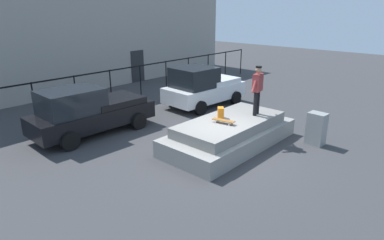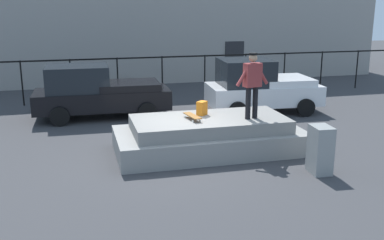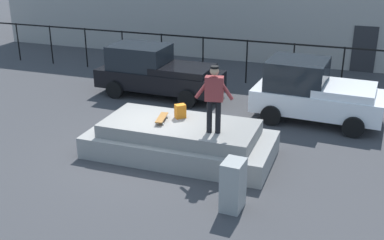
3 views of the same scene
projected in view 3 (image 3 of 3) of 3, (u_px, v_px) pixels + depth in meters
The scene contains 9 objects.
ground_plane at pixel (151, 152), 13.35m from camera, with size 60.00×60.00×0.00m, color #38383A.
concrete_ledge at pixel (180, 140), 13.05m from camera, with size 5.04×2.37×0.94m.
skateboarder at pixel (214, 95), 11.85m from camera, with size 0.97×0.32×1.75m.
skateboard at pixel (162, 118), 12.92m from camera, with size 0.33×0.80×0.12m.
backpack at pixel (180, 111), 13.13m from camera, with size 0.28×0.20×0.38m, color orange.
car_black_pickup_near at pixel (156, 71), 17.72m from camera, with size 4.68×2.07×1.85m.
car_white_pickup_mid at pixel (313, 92), 15.32m from camera, with size 4.15×2.34×1.95m.
utility_box at pixel (233, 185), 10.41m from camera, with size 0.44×0.60×1.15m, color gray.
fence_row at pixel (225, 52), 19.34m from camera, with size 24.06×0.06×1.77m.
Camera 3 is at (5.18, -11.01, 5.69)m, focal length 44.81 mm.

